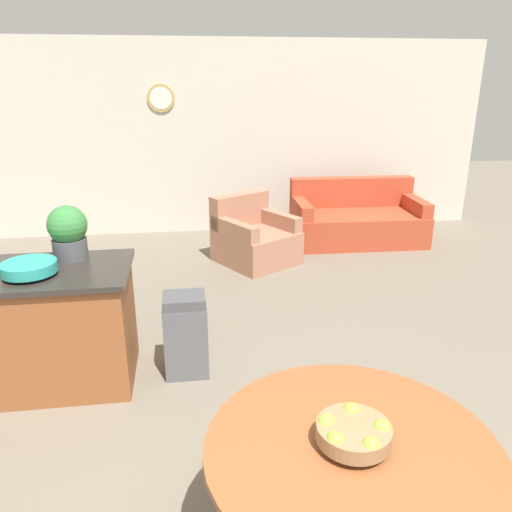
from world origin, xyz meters
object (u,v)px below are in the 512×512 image
(fruit_bowl, at_px, (353,432))
(kitchen_island, at_px, (57,326))
(trash_bin, at_px, (186,335))
(couch, at_px, (356,220))
(potted_plant, at_px, (68,232))
(armchair, at_px, (254,240))
(teal_bowl, at_px, (29,268))
(dining_table, at_px, (350,476))

(fruit_bowl, height_order, kitchen_island, kitchen_island)
(kitchen_island, xyz_separation_m, trash_bin, (0.93, -0.03, -0.13))
(trash_bin, height_order, couch, couch)
(potted_plant, distance_m, armchair, 2.87)
(teal_bowl, relative_size, armchair, 0.32)
(trash_bin, bearing_deg, fruit_bowl, -68.82)
(armchair, bearing_deg, dining_table, -123.56)
(dining_table, height_order, fruit_bowl, fruit_bowl)
(fruit_bowl, height_order, potted_plant, potted_plant)
(kitchen_island, height_order, couch, kitchen_island)
(potted_plant, bearing_deg, couch, 41.24)
(armchair, bearing_deg, kitchen_island, -158.16)
(fruit_bowl, relative_size, trash_bin, 0.48)
(teal_bowl, xyz_separation_m, couch, (3.43, 3.15, -0.67))
(kitchen_island, distance_m, trash_bin, 0.94)
(potted_plant, xyz_separation_m, armchair, (1.68, 2.17, -0.83))
(dining_table, xyz_separation_m, fruit_bowl, (-0.00, -0.00, 0.23))
(trash_bin, height_order, armchair, armchair)
(couch, bearing_deg, armchair, -154.99)
(teal_bowl, relative_size, couch, 0.20)
(teal_bowl, distance_m, couch, 4.70)
(teal_bowl, relative_size, trash_bin, 0.56)
(dining_table, height_order, couch, couch)
(potted_plant, relative_size, armchair, 0.35)
(armchair, bearing_deg, potted_plant, -159.04)
(potted_plant, height_order, trash_bin, potted_plant)
(teal_bowl, bearing_deg, potted_plant, 57.63)
(dining_table, relative_size, fruit_bowl, 4.00)
(couch, xyz_separation_m, armchair, (-1.54, -0.65, -0.01))
(teal_bowl, xyz_separation_m, trash_bin, (1.03, 0.08, -0.63))
(teal_bowl, bearing_deg, couch, 42.58)
(kitchen_island, bearing_deg, fruit_bowl, -48.18)
(fruit_bowl, distance_m, potted_plant, 2.56)
(dining_table, distance_m, kitchen_island, 2.44)
(kitchen_island, height_order, potted_plant, potted_plant)
(kitchen_island, distance_m, potted_plant, 0.70)
(trash_bin, distance_m, armchair, 2.57)
(teal_bowl, bearing_deg, dining_table, -44.88)
(dining_table, xyz_separation_m, trash_bin, (-0.70, 1.79, -0.23))
(fruit_bowl, height_order, armchair, fruit_bowl)
(dining_table, xyz_separation_m, armchair, (0.17, 4.21, -0.28))
(potted_plant, xyz_separation_m, couch, (3.22, 2.82, -0.82))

